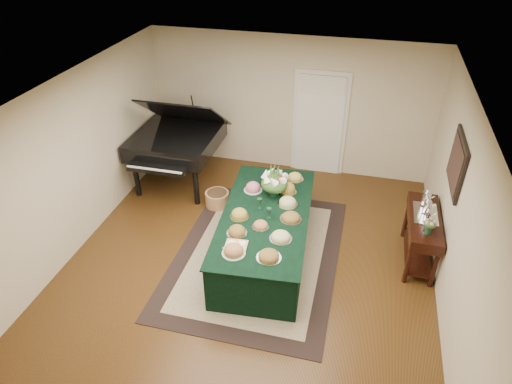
% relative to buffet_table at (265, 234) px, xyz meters
% --- Properties ---
extents(ground, '(6.00, 6.00, 0.00)m').
position_rel_buffet_table_xyz_m(ground, '(-0.18, -0.17, -0.39)').
color(ground, black).
rests_on(ground, ground).
extents(area_rug, '(2.49, 3.49, 0.01)m').
position_rel_buffet_table_xyz_m(area_rug, '(-0.11, -0.07, -0.38)').
color(area_rug, black).
rests_on(area_rug, ground).
extents(kitchen_doorway, '(1.05, 0.07, 2.10)m').
position_rel_buffet_table_xyz_m(kitchen_doorway, '(0.42, 2.80, 0.63)').
color(kitchen_doorway, silver).
rests_on(kitchen_doorway, ground).
extents(buffet_table, '(1.50, 2.84, 0.77)m').
position_rel_buffet_table_xyz_m(buffet_table, '(0.00, 0.00, 0.00)').
color(buffet_table, black).
rests_on(buffet_table, ground).
extents(food_platters, '(1.06, 2.37, 0.13)m').
position_rel_buffet_table_xyz_m(food_platters, '(0.03, 0.02, 0.43)').
color(food_platters, silver).
rests_on(food_platters, buffet_table).
extents(cutting_board, '(0.32, 0.32, 0.10)m').
position_rel_buffet_table_xyz_m(cutting_board, '(-0.22, -0.84, 0.42)').
color(cutting_board, tan).
rests_on(cutting_board, buffet_table).
extents(green_goblets, '(0.27, 0.28, 0.18)m').
position_rel_buffet_table_xyz_m(green_goblets, '(-0.03, 0.01, 0.47)').
color(green_goblets, '#143321').
rests_on(green_goblets, buffet_table).
extents(floral_centerpiece, '(0.44, 0.44, 0.44)m').
position_rel_buffet_table_xyz_m(floral_centerpiece, '(0.01, 0.55, 0.64)').
color(floral_centerpiece, '#143321').
rests_on(floral_centerpiece, buffet_table).
extents(grand_piano, '(1.62, 1.82, 1.83)m').
position_rel_buffet_table_xyz_m(grand_piano, '(-2.11, 1.67, 0.54)').
color(grand_piano, black).
rests_on(grand_piano, ground).
extents(wicker_basket, '(0.43, 0.43, 0.27)m').
position_rel_buffet_table_xyz_m(wicker_basket, '(-1.15, 1.09, -0.25)').
color(wicker_basket, '#A26B41').
rests_on(wicker_basket, ground).
extents(mahogany_sideboard, '(0.45, 1.32, 0.82)m').
position_rel_buffet_table_xyz_m(mahogany_sideboard, '(2.31, 0.44, 0.24)').
color(mahogany_sideboard, black).
rests_on(mahogany_sideboard, ground).
extents(tea_service, '(0.34, 0.74, 0.30)m').
position_rel_buffet_table_xyz_m(tea_service, '(2.31, 0.48, 0.54)').
color(tea_service, silver).
rests_on(tea_service, mahogany_sideboard).
extents(pink_bouquet, '(0.19, 0.19, 0.24)m').
position_rel_buffet_table_xyz_m(pink_bouquet, '(2.31, 0.03, 0.59)').
color(pink_bouquet, '#143321').
rests_on(pink_bouquet, mahogany_sideboard).
extents(wall_painting, '(0.05, 0.95, 0.75)m').
position_rel_buffet_table_xyz_m(wall_painting, '(2.53, 0.44, 1.36)').
color(wall_painting, black).
rests_on(wall_painting, ground).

